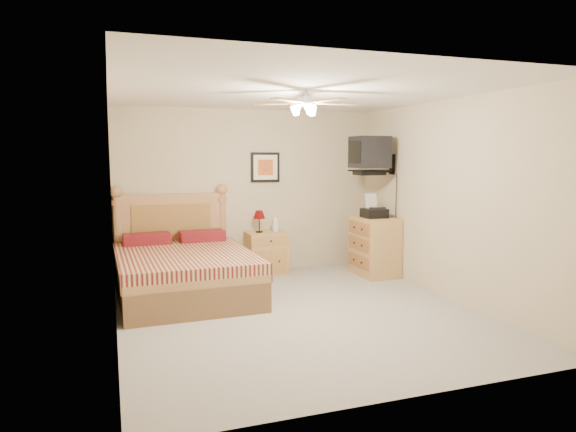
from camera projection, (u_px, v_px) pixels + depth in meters
name	position (u px, v px, depth m)	size (l,w,h in m)	color
floor	(299.00, 312.00, 5.94)	(4.50, 4.50, 0.00)	gray
ceiling	(299.00, 92.00, 5.64)	(4.00, 4.50, 0.04)	white
wall_back	(248.00, 191.00, 7.90)	(4.00, 0.04, 2.50)	#BCAC8A
wall_front	(408.00, 233.00, 3.68)	(4.00, 0.04, 2.50)	#BCAC8A
wall_left	(112.00, 211.00, 5.14)	(0.04, 4.50, 2.50)	#BCAC8A
wall_right	(448.00, 200.00, 6.44)	(0.04, 4.50, 2.50)	#BCAC8A
bed	(184.00, 243.00, 6.53)	(1.63, 2.14, 1.38)	#A57847
nightstand	(266.00, 253.00, 7.85)	(0.59, 0.44, 0.64)	tan
table_lamp	(259.00, 221.00, 7.78)	(0.18, 0.18, 0.34)	#600A09
lotion_bottle	(275.00, 223.00, 7.84)	(0.10, 0.10, 0.27)	silver
framed_picture	(265.00, 167.00, 7.92)	(0.46, 0.04, 0.46)	black
dresser	(374.00, 246.00, 7.74)	(0.52, 0.75, 0.88)	#AC8048
fax_machine	(374.00, 206.00, 7.61)	(0.33, 0.35, 0.35)	black
magazine_lower	(364.00, 215.00, 7.86)	(0.22, 0.30, 0.03)	beige
magazine_upper	(363.00, 213.00, 7.87)	(0.17, 0.24, 0.02)	gray
wall_tv	(379.00, 155.00, 7.55)	(0.56, 0.46, 0.58)	black
ceiling_fan	(306.00, 103.00, 5.47)	(1.14, 1.14, 0.28)	white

